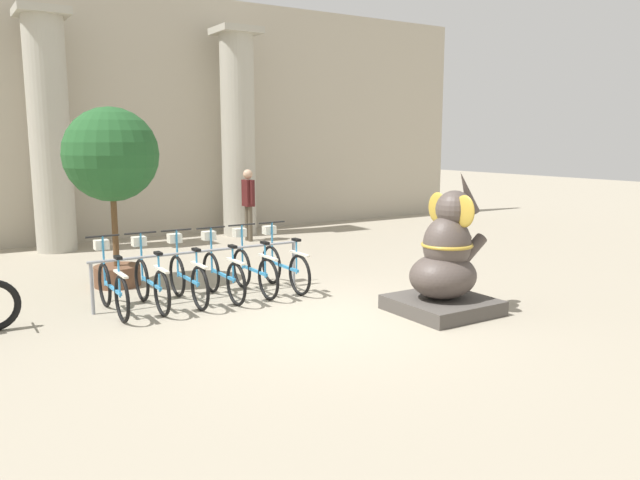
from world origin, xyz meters
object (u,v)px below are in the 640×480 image
Objects in this scene: bicycle_0 at (112,286)px; person_pedestrian at (248,198)px; elephant_statue at (446,265)px; bicycle_1 at (151,281)px; potted_tree at (111,161)px; bicycle_3 at (222,273)px; bicycle_5 at (284,265)px; bicycle_4 at (253,268)px; bicycle_2 at (187,277)px.

bicycle_0 is 6.51m from person_pedestrian.
elephant_statue is 1.18× the size of person_pedestrian.
potted_tree reaches higher than bicycle_1.
person_pedestrian is at bearing 37.74° from potted_tree.
bicycle_5 is at bearing 1.51° from bicycle_3.
bicycle_4 is at bearing 0.16° from bicycle_0.
bicycle_0 and bicycle_2 have the same top height.
bicycle_5 is at bearing -0.21° from bicycle_1.
potted_tree reaches higher than person_pedestrian.
bicycle_3 is at bearing -1.93° from bicycle_1.
bicycle_2 is at bearing -125.04° from person_pedestrian.
person_pedestrian reaches higher than bicycle_3.
bicycle_4 is at bearing -115.00° from person_pedestrian.
bicycle_5 is at bearing -0.02° from bicycle_2.
bicycle_0 is 2.23m from bicycle_4.
bicycle_5 is 3.31m from potted_tree.
bicycle_0 is 1.67m from bicycle_3.
bicycle_3 is 1.11m from bicycle_5.
person_pedestrian is at bearing 54.96° from bicycle_2.
bicycle_1 is 1.00× the size of bicycle_2.
elephant_statue reaches higher than bicycle_3.
person_pedestrian is at bearing 46.89° from bicycle_0.
bicycle_3 is 0.56m from bicycle_4.
bicycle_4 is 3.08m from elephant_statue.
bicycle_1 is 4.30m from elephant_statue.
bicycle_0 is at bearing -133.11° from person_pedestrian.
bicycle_1 is at bearing -129.36° from person_pedestrian.
potted_tree reaches higher than bicycle_0.
bicycle_1 is 1.00× the size of bicycle_3.
bicycle_1 is at bearing 178.07° from bicycle_3.
bicycle_0 is 1.00× the size of bicycle_1.
bicycle_3 is at bearing -55.77° from potted_tree.
bicycle_2 is at bearing -0.78° from bicycle_1.
bicycle_3 is 5.54m from person_pedestrian.
bicycle_0 is 4.76m from elephant_statue.
person_pedestrian is 0.58× the size of potted_tree.
elephant_statue is at bearing -31.05° from bicycle_0.
bicycle_5 is at bearing 117.66° from elephant_statue.
potted_tree is at bearing 143.50° from bicycle_5.
bicycle_0 is 1.11m from bicycle_2.
bicycle_2 is at bearing 179.98° from bicycle_5.
person_pedestrian reaches higher than bicycle_0.
elephant_statue reaches higher than bicycle_0.
person_pedestrian reaches higher than bicycle_5.
bicycle_5 is at bearing -0.39° from bicycle_4.
bicycle_3 is at bearing 134.71° from elephant_statue.
bicycle_5 is (1.11, 0.03, 0.00)m from bicycle_3.
bicycle_3 is (0.56, -0.03, 0.00)m from bicycle_2.
elephant_statue is at bearing -53.13° from bicycle_4.
potted_tree is (-3.93, -3.04, 1.06)m from person_pedestrian.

